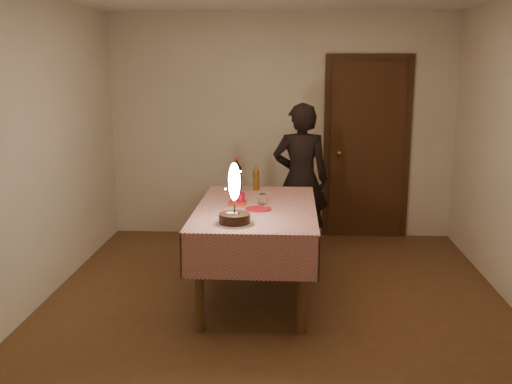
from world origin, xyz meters
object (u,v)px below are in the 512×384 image
at_px(cola_bottle, 237,174).
at_px(dining_table, 256,218).
at_px(birthday_cake, 234,207).
at_px(red_cup, 240,198).
at_px(red_plate, 259,209).
at_px(photographer, 301,179).
at_px(amber_bottle_left, 256,178).
at_px(clear_cup, 262,199).

bearing_deg(cola_bottle, dining_table, -71.31).
relative_size(dining_table, birthday_cake, 3.63).
distance_m(birthday_cake, red_cup, 0.68).
relative_size(red_plate, photographer, 0.14).
bearing_deg(red_plate, amber_bottle_left, 94.96).
xyz_separation_m(cola_bottle, amber_bottle_left, (0.19, -0.01, -0.03)).
xyz_separation_m(red_cup, amber_bottle_left, (0.10, 0.58, 0.07)).
height_order(red_cup, photographer, photographer).
xyz_separation_m(birthday_cake, clear_cup, (0.18, 0.67, -0.09)).
bearing_deg(clear_cup, birthday_cake, -104.93).
distance_m(dining_table, cola_bottle, 0.77).
height_order(dining_table, amber_bottle_left, amber_bottle_left).
relative_size(red_cup, photographer, 0.06).
relative_size(dining_table, red_cup, 17.20).
bearing_deg(red_cup, birthday_cake, -88.81).
bearing_deg(amber_bottle_left, red_cup, -100.26).
height_order(birthday_cake, cola_bottle, birthday_cake).
distance_m(red_plate, photographer, 1.42).
relative_size(dining_table, photographer, 1.06).
height_order(dining_table, birthday_cake, birthday_cake).
bearing_deg(photographer, clear_cup, -106.87).
bearing_deg(amber_bottle_left, red_plate, -85.04).
bearing_deg(dining_table, amber_bottle_left, 93.66).
bearing_deg(photographer, amber_bottle_left, -127.12).
relative_size(red_plate, red_cup, 2.20).
bearing_deg(amber_bottle_left, clear_cup, -81.37).
xyz_separation_m(dining_table, clear_cup, (0.05, 0.10, 0.15)).
bearing_deg(red_plate, clear_cup, 84.42).
distance_m(red_plate, red_cup, 0.28).
xyz_separation_m(cola_bottle, photographer, (0.63, 0.57, -0.15)).
bearing_deg(red_cup, photographer, 64.80).
relative_size(red_cup, cola_bottle, 0.31).
bearing_deg(dining_table, birthday_cake, -103.13).
bearing_deg(red_cup, clear_cup, -1.59).
height_order(red_plate, red_cup, red_cup).
bearing_deg(photographer, birthday_cake, -106.17).
bearing_deg(red_plate, photographer, 74.76).
height_order(dining_table, red_plate, red_plate).
height_order(birthday_cake, red_plate, birthday_cake).
bearing_deg(red_cup, dining_table, -34.61).
bearing_deg(cola_bottle, amber_bottle_left, -3.61).
relative_size(cola_bottle, photographer, 0.20).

